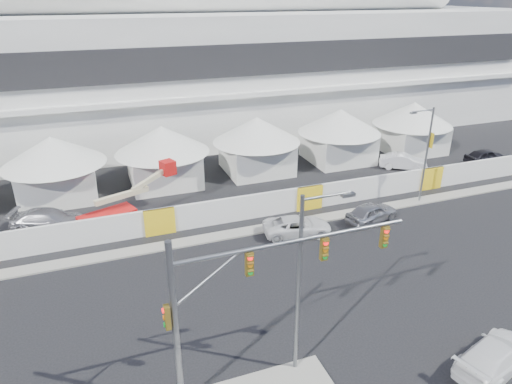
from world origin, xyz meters
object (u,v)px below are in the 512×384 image
object	(u,v)px
sedan_silver	(372,212)
streetlight_median	(304,275)
pickup_curb	(297,226)
lot_car_c	(49,220)
lot_car_b	(485,156)
boom_lift	(118,213)
streetlight_curb	(426,149)
pickup_near	(496,355)
lot_car_a	(403,161)
traffic_mast	(227,308)

from	to	relation	value
sedan_silver	streetlight_median	world-z (taller)	streetlight_median
pickup_curb	lot_car_c	distance (m)	18.31
lot_car_b	streetlight_median	bearing A→B (deg)	121.46
sedan_silver	boom_lift	bearing A→B (deg)	58.40
streetlight_curb	boom_lift	xyz separation A→B (m)	(-23.93, 4.24, -3.59)
lot_car_b	streetlight_curb	world-z (taller)	streetlight_curb
pickup_curb	streetlight_median	distance (m)	13.64
pickup_curb	boom_lift	world-z (taller)	boom_lift
pickup_near	lot_car_b	world-z (taller)	lot_car_b
pickup_near	lot_car_a	size ratio (longest dim) A/B	1.11
sedan_silver	pickup_curb	xyz separation A→B (m)	(-6.23, 0.06, -0.06)
sedan_silver	lot_car_c	size ratio (longest dim) A/B	0.81
streetlight_median	streetlight_curb	distance (m)	21.74
pickup_near	streetlight_curb	world-z (taller)	streetlight_curb
pickup_curb	lot_car_b	world-z (taller)	lot_car_b
streetlight_median	streetlight_curb	xyz separation A→B (m)	(17.19, 13.30, -0.54)
pickup_curb	traffic_mast	bearing A→B (deg)	153.93
pickup_near	lot_car_a	bearing A→B (deg)	-44.38
sedan_silver	lot_car_a	size ratio (longest dim) A/B	0.97
pickup_near	boom_lift	distance (m)	25.75
streetlight_curb	lot_car_c	bearing A→B (deg)	169.27
sedan_silver	streetlight_curb	distance (m)	7.07
sedan_silver	boom_lift	size ratio (longest dim) A/B	0.53
traffic_mast	boom_lift	bearing A→B (deg)	100.29
sedan_silver	lot_car_a	bearing A→B (deg)	-60.93
lot_car_a	boom_lift	xyz separation A→B (m)	(-27.62, -2.77, 0.34)
pickup_near	streetlight_curb	size ratio (longest dim) A/B	0.63
streetlight_median	lot_car_c	bearing A→B (deg)	121.73
sedan_silver	traffic_mast	size ratio (longest dim) A/B	0.42
lot_car_b	streetlight_curb	distance (m)	14.23
pickup_near	traffic_mast	xyz separation A→B (m)	(-12.10, 2.93, 3.82)
lot_car_c	boom_lift	xyz separation A→B (m)	(4.85, -1.22, 0.30)
lot_car_a	streetlight_median	world-z (taller)	streetlight_median
pickup_curb	traffic_mast	distance (m)	15.34
pickup_near	lot_car_c	world-z (taller)	lot_car_c
streetlight_median	boom_lift	xyz separation A→B (m)	(-6.74, 17.54, -4.12)
pickup_curb	lot_car_b	xyz separation A→B (m)	(24.44, 7.01, 0.07)
pickup_curb	pickup_near	distance (m)	15.23
pickup_curb	streetlight_curb	distance (m)	12.63
lot_car_b	lot_car_c	size ratio (longest dim) A/B	0.81
pickup_curb	streetlight_median	xyz separation A→B (m)	(-5.31, -11.72, 4.52)
pickup_curb	lot_car_c	world-z (taller)	lot_car_c
lot_car_b	traffic_mast	xyz separation A→B (m)	(-33.26, -18.95, 3.80)
streetlight_curb	lot_car_b	bearing A→B (deg)	23.38
lot_car_b	sedan_silver	bearing A→B (deg)	110.50
pickup_near	lot_car_c	size ratio (longest dim) A/B	0.93
lot_car_b	boom_lift	size ratio (longest dim) A/B	0.54
lot_car_a	streetlight_curb	xyz separation A→B (m)	(-3.69, -7.01, 3.92)
lot_car_b	traffic_mast	bearing A→B (deg)	118.93
pickup_curb	streetlight_median	world-z (taller)	streetlight_median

